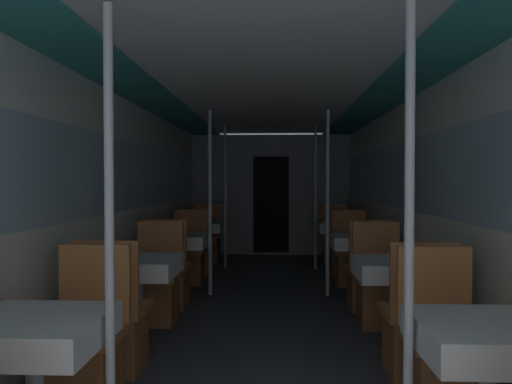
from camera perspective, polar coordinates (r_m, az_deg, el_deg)
The scene contains 32 objects.
wall_left at distance 5.39m, azimuth -14.24°, elevation -1.01°, with size 0.05×10.08×2.16m.
wall_right at distance 5.34m, azimuth 17.06°, elevation -1.05°, with size 0.05×10.08×2.16m.
ceiling_panel at distance 5.23m, azimuth 1.35°, elevation 10.79°, with size 2.90×10.08×0.07m.
bulkhead_far at distance 9.02m, azimuth 1.74°, elevation -0.35°, with size 2.84×0.09×2.16m.
dining_table_left_0 at distance 2.65m, azimuth -24.02°, elevation -15.02°, with size 0.64×0.64×0.71m.
chair_left_far_0 at distance 3.28m, azimuth -19.01°, elevation -17.58°, with size 0.44×0.44×0.95m.
support_pole_left_0 at distance 2.42m, azimuth -16.41°, elevation -5.09°, with size 0.04×0.04×2.16m.
dining_table_left_1 at distance 4.27m, azimuth -13.31°, elevation -8.67°, with size 0.64×0.64×0.71m.
chair_left_near_1 at distance 3.77m, azimuth -15.86°, elevation -15.00°, with size 0.44×0.44×0.95m.
chair_left_far_1 at distance 4.91m, azimuth -11.35°, elevation -11.12°, with size 0.44×0.44×0.95m.
dining_table_left_2 at distance 5.98m, azimuth -8.72°, elevation -5.77°, with size 0.64×0.64×0.71m.
chair_left_near_2 at distance 5.44m, azimuth -9.95°, elevation -9.88°, with size 0.44×0.44×0.95m.
chair_left_far_2 at distance 6.62m, azimuth -7.70°, elevation -7.85°, with size 0.44×0.44×0.95m.
support_pole_left_2 at distance 5.88m, azimuth -5.28°, elevation -1.25°, with size 0.04×0.04×2.16m.
dining_table_left_3 at distance 7.71m, azimuth -6.21°, elevation -4.15°, with size 0.64×0.64×0.71m.
chair_left_near_3 at distance 7.16m, azimuth -6.92°, elevation -7.15°, with size 0.44×0.44×0.95m.
chair_left_far_3 at distance 8.35m, azimuth -5.58°, elevation -5.92°, with size 0.44×0.44×0.95m.
support_pole_left_3 at distance 7.64m, azimuth -3.53°, elevation -0.64°, with size 0.04×0.04×2.16m.
dining_table_right_0 at distance 2.58m, azimuth 25.08°, elevation -15.47°, with size 0.64×0.64×0.71m.
chair_right_far_0 at distance 3.22m, azimuth 20.60°, elevation -17.92°, with size 0.44×0.44×0.95m.
support_pole_right_0 at distance 2.37m, azimuth 17.09°, elevation -5.22°, with size 0.04×0.04×2.16m.
dining_table_right_1 at distance 4.23m, azimuth 15.62°, elevation -8.79°, with size 0.64×0.64×0.71m.
chair_right_near_1 at distance 3.73m, azimuth 17.83°, elevation -15.22°, with size 0.44×0.44×0.95m.
chair_right_far_1 at distance 4.88m, azimuth 13.91°, elevation -11.23°, with size 0.44×0.44×0.95m.
dining_table_right_2 at distance 5.95m, azimuth 11.66°, elevation -5.82°, with size 0.64×0.64×0.71m.
chair_right_near_2 at distance 5.41m, azimuth 12.71°, elevation -9.97°, with size 0.44×0.44×0.95m.
chair_right_far_2 at distance 6.59m, azimuth 10.77°, elevation -7.90°, with size 0.44×0.44×0.95m.
support_pole_right_2 at distance 5.86m, azimuth 8.19°, elevation -1.27°, with size 0.04×0.04×2.16m.
dining_table_right_3 at distance 7.69m, azimuth 9.50°, elevation -4.17°, with size 0.64×0.64×0.71m.
chair_right_near_3 at distance 7.13m, azimuth 10.11°, elevation -7.19°, with size 0.44×0.44×0.95m.
chair_right_far_3 at distance 8.33m, azimuth 8.96°, elevation -5.95°, with size 0.44×0.44×0.95m.
support_pole_right_3 at distance 7.62m, azimuth 6.82°, elevation -0.65°, with size 0.04×0.04×2.16m.
Camera 1 is at (0.08, -1.52, 1.35)m, focal length 35.00 mm.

